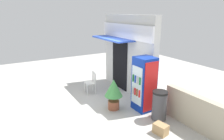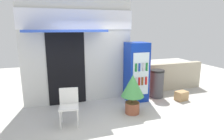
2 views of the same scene
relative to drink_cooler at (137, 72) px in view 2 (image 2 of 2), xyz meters
name	(u,v)px [view 2 (image 2 of 2)]	position (x,y,z in m)	size (l,w,h in m)	color
ground	(113,121)	(-1.19, -1.16, -0.92)	(16.00, 16.00, 0.00)	beige
storefront_building	(78,50)	(-1.74, 0.50, 0.70)	(3.30, 1.05, 3.15)	silver
drink_cooler	(137,72)	(0.00, 0.00, 0.00)	(0.67, 0.66, 1.85)	#0C2D9E
plastic_chair	(69,103)	(-2.21, -0.92, -0.40)	(0.50, 0.47, 0.88)	silver
potted_plant_near_shop	(133,89)	(-0.53, -0.87, -0.25)	(0.62, 0.62, 1.08)	#995138
trash_bin	(157,84)	(0.76, 0.01, -0.46)	(0.47, 0.47, 0.93)	#47474C
stone_boundary_wall	(173,76)	(1.77, 0.57, -0.42)	(2.36, 0.24, 1.00)	#B7AD93
cardboard_box	(181,96)	(1.37, -0.49, -0.78)	(0.38, 0.27, 0.29)	tan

